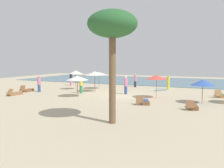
# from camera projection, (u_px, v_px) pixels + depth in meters

# --- Properties ---
(ground_plane) EXTENTS (60.00, 60.00, 0.00)m
(ground_plane) POSITION_uv_depth(u_px,v_px,m) (124.00, 95.00, 23.06)
(ground_plane) COLOR #BCAD8E
(ocean_water) EXTENTS (48.00, 16.00, 0.06)m
(ocean_water) POSITION_uv_depth(u_px,v_px,m) (160.00, 81.00, 38.52)
(ocean_water) COLOR slate
(ocean_water) RESTS_ON ground_plane
(umbrella_0) EXTENTS (2.05, 2.05, 2.16)m
(umbrella_0) POSITION_uv_depth(u_px,v_px,m) (156.00, 77.00, 21.29)
(umbrella_0) COLOR olive
(umbrella_0) RESTS_ON ground_plane
(umbrella_2) EXTENTS (2.08, 2.08, 2.28)m
(umbrella_2) POSITION_uv_depth(u_px,v_px,m) (95.00, 73.00, 25.58)
(umbrella_2) COLOR brown
(umbrella_2) RESTS_ON ground_plane
(umbrella_3) EXTENTS (2.11, 2.11, 2.03)m
(umbrella_3) POSITION_uv_depth(u_px,v_px,m) (77.00, 78.00, 22.02)
(umbrella_3) COLOR olive
(umbrella_3) RESTS_ON ground_plane
(umbrella_4) EXTENTS (1.73, 1.73, 2.30)m
(umbrella_4) POSITION_uv_depth(u_px,v_px,m) (76.00, 72.00, 27.48)
(umbrella_4) COLOR brown
(umbrella_4) RESTS_ON ground_plane
(umbrella_5) EXTENTS (1.96, 1.96, 1.96)m
(umbrella_5) POSITION_uv_depth(u_px,v_px,m) (203.00, 82.00, 18.70)
(umbrella_5) COLOR brown
(umbrella_5) RESTS_ON ground_plane
(umbrella_6) EXTENTS (2.02, 2.02, 2.07)m
(umbrella_6) POSITION_uv_depth(u_px,v_px,m) (99.00, 73.00, 28.14)
(umbrella_6) COLOR olive
(umbrella_6) RESTS_ON ground_plane
(lounger_0) EXTENTS (0.77, 1.74, 0.70)m
(lounger_0) POSITION_uv_depth(u_px,v_px,m) (14.00, 94.00, 23.21)
(lounger_0) COLOR olive
(lounger_0) RESTS_ON ground_plane
(lounger_1) EXTENTS (1.17, 1.78, 0.69)m
(lounger_1) POSITION_uv_depth(u_px,v_px,m) (144.00, 102.00, 18.63)
(lounger_1) COLOR brown
(lounger_1) RESTS_ON ground_plane
(lounger_2) EXTENTS (1.06, 1.74, 0.74)m
(lounger_2) POSITION_uv_depth(u_px,v_px,m) (220.00, 95.00, 22.09)
(lounger_2) COLOR olive
(lounger_2) RESTS_ON ground_plane
(lounger_3) EXTENTS (0.90, 1.73, 0.73)m
(lounger_3) POSITION_uv_depth(u_px,v_px,m) (27.00, 90.00, 25.89)
(lounger_3) COLOR brown
(lounger_3) RESTS_ON ground_plane
(lounger_4) EXTENTS (0.93, 1.78, 0.68)m
(lounger_4) POSITION_uv_depth(u_px,v_px,m) (192.00, 106.00, 16.77)
(lounger_4) COLOR brown
(lounger_4) RESTS_ON ground_plane
(person_0) EXTENTS (0.46, 0.46, 1.77)m
(person_0) POSITION_uv_depth(u_px,v_px,m) (71.00, 79.00, 32.01)
(person_0) COLOR #D17299
(person_0) RESTS_ON ground_plane
(person_1) EXTENTS (0.48, 0.48, 1.73)m
(person_1) POSITION_uv_depth(u_px,v_px,m) (168.00, 82.00, 27.86)
(person_1) COLOR yellow
(person_1) RESTS_ON ground_plane
(person_2) EXTENTS (0.51, 0.51, 1.80)m
(person_2) POSITION_uv_depth(u_px,v_px,m) (39.00, 84.00, 25.59)
(person_2) COLOR #2D4C8C
(person_2) RESTS_ON ground_plane
(person_3) EXTENTS (0.51, 0.51, 1.90)m
(person_3) POSITION_uv_depth(u_px,v_px,m) (126.00, 85.00, 23.83)
(person_3) COLOR #2D4C8C
(person_3) RESTS_ON ground_plane
(person_4) EXTENTS (0.43, 0.43, 1.93)m
(person_4) POSITION_uv_depth(u_px,v_px,m) (81.00, 84.00, 24.49)
(person_4) COLOR #338C59
(person_4) RESTS_ON ground_plane
(person_5) EXTENTS (0.44, 0.44, 1.75)m
(person_5) POSITION_uv_depth(u_px,v_px,m) (135.00, 80.00, 30.07)
(person_5) COLOR #26262D
(person_5) RESTS_ON ground_plane
(palm_0) EXTENTS (2.72, 2.72, 6.23)m
(palm_0) POSITION_uv_depth(u_px,v_px,m) (112.00, 27.00, 12.42)
(palm_0) COLOR brown
(palm_0) RESTS_ON ground_plane
(surfboard) EXTENTS (1.66, 1.98, 0.07)m
(surfboard) POSITION_uv_depth(u_px,v_px,m) (160.00, 90.00, 26.91)
(surfboard) COLOR #338CCC
(surfboard) RESTS_ON ground_plane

